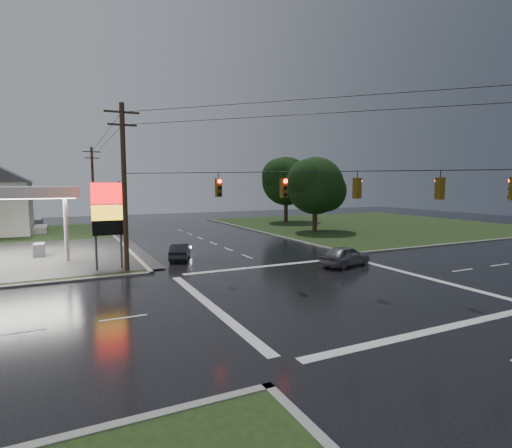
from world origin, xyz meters
name	(u,v)px	position (x,y,z in m)	size (l,w,h in m)	color
ground	(330,289)	(0.00, 0.00, 0.00)	(120.00, 120.00, 0.00)	black
grass_ne	(369,224)	(26.00, 26.00, 0.04)	(36.00, 36.00, 0.08)	black
pylon_sign	(107,211)	(-10.50, 10.50, 4.01)	(2.00, 0.35, 6.00)	#59595E
utility_pole_nw	(124,185)	(-9.50, 9.50, 5.72)	(2.20, 0.32, 11.00)	#382619
utility_pole_n	(93,186)	(-9.50, 38.00, 5.47)	(2.20, 0.32, 10.50)	#382619
traffic_signals	(332,172)	(0.02, -0.02, 6.48)	(26.87, 26.87, 1.47)	black
tree_ne_near	(316,186)	(14.14, 21.99, 5.56)	(7.99, 6.80, 8.98)	black
tree_ne_far	(287,181)	(17.15, 33.99, 6.18)	(8.46, 7.20, 9.80)	black
car_north	(180,251)	(-5.17, 12.19, 0.63)	(1.34, 3.83, 1.26)	black
car_crossing	(345,256)	(4.82, 4.72, 0.72)	(1.71, 4.25, 1.45)	slate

